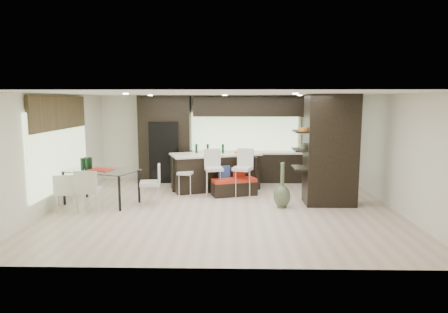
{
  "coord_description": "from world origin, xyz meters",
  "views": [
    {
      "loc": [
        0.21,
        -9.29,
        2.55
      ],
      "look_at": [
        0.0,
        0.6,
        1.15
      ],
      "focal_mm": 32.0,
      "sensor_mm": 36.0,
      "label": 1
    }
  ],
  "objects_px": {
    "chair_near": "(90,193)",
    "chair_far": "(66,195)",
    "bench": "(234,187)",
    "stool_left": "(185,180)",
    "stool_right": "(243,177)",
    "chair_end": "(150,186)",
    "floor_vase": "(282,185)",
    "stool_mid": "(214,177)",
    "kitchen_island": "(215,171)",
    "dining_table": "(102,187)"
  },
  "relations": [
    {
      "from": "stool_mid",
      "to": "chair_far",
      "type": "relative_size",
      "value": 1.22
    },
    {
      "from": "bench",
      "to": "chair_end",
      "type": "bearing_deg",
      "value": -173.52
    },
    {
      "from": "dining_table",
      "to": "chair_end",
      "type": "relative_size",
      "value": 1.95
    },
    {
      "from": "stool_left",
      "to": "chair_near",
      "type": "distance_m",
      "value": 2.62
    },
    {
      "from": "stool_right",
      "to": "chair_near",
      "type": "distance_m",
      "value": 3.89
    },
    {
      "from": "stool_left",
      "to": "chair_far",
      "type": "bearing_deg",
      "value": -136.6
    },
    {
      "from": "floor_vase",
      "to": "chair_near",
      "type": "xyz_separation_m",
      "value": [
        -4.42,
        -0.56,
        -0.08
      ]
    },
    {
      "from": "kitchen_island",
      "to": "dining_table",
      "type": "distance_m",
      "value": 3.24
    },
    {
      "from": "floor_vase",
      "to": "chair_far",
      "type": "height_order",
      "value": "floor_vase"
    },
    {
      "from": "stool_mid",
      "to": "bench",
      "type": "height_order",
      "value": "stool_mid"
    },
    {
      "from": "stool_left",
      "to": "kitchen_island",
      "type": "bearing_deg",
      "value": 56.33
    },
    {
      "from": "chair_far",
      "to": "chair_end",
      "type": "height_order",
      "value": "chair_end"
    },
    {
      "from": "kitchen_island",
      "to": "stool_right",
      "type": "height_order",
      "value": "kitchen_island"
    },
    {
      "from": "chair_end",
      "to": "stool_left",
      "type": "bearing_deg",
      "value": -49.55
    },
    {
      "from": "stool_right",
      "to": "chair_end",
      "type": "distance_m",
      "value": 2.46
    },
    {
      "from": "bench",
      "to": "floor_vase",
      "type": "height_order",
      "value": "floor_vase"
    },
    {
      "from": "stool_right",
      "to": "chair_end",
      "type": "height_order",
      "value": "stool_right"
    },
    {
      "from": "kitchen_island",
      "to": "stool_mid",
      "type": "xyz_separation_m",
      "value": [
        0.0,
        -0.86,
        -0.01
      ]
    },
    {
      "from": "floor_vase",
      "to": "stool_left",
      "type": "bearing_deg",
      "value": 154.38
    },
    {
      "from": "floor_vase",
      "to": "chair_far",
      "type": "xyz_separation_m",
      "value": [
        -4.97,
        -0.53,
        -0.13
      ]
    },
    {
      "from": "stool_mid",
      "to": "chair_end",
      "type": "xyz_separation_m",
      "value": [
        -1.53,
        -0.87,
        -0.05
      ]
    },
    {
      "from": "stool_left",
      "to": "stool_mid",
      "type": "bearing_deg",
      "value": 6.55
    },
    {
      "from": "stool_mid",
      "to": "chair_end",
      "type": "relative_size",
      "value": 1.12
    },
    {
      "from": "stool_left",
      "to": "dining_table",
      "type": "xyz_separation_m",
      "value": [
        -1.97,
        -0.91,
        -0.0
      ]
    },
    {
      "from": "stool_left",
      "to": "floor_vase",
      "type": "height_order",
      "value": "floor_vase"
    },
    {
      "from": "chair_near",
      "to": "chair_far",
      "type": "xyz_separation_m",
      "value": [
        -0.55,
        0.03,
        -0.05
      ]
    },
    {
      "from": "stool_mid",
      "to": "stool_right",
      "type": "xyz_separation_m",
      "value": [
        0.77,
        -0.0,
        0.01
      ]
    },
    {
      "from": "stool_mid",
      "to": "floor_vase",
      "type": "relative_size",
      "value": 0.93
    },
    {
      "from": "kitchen_island",
      "to": "stool_mid",
      "type": "bearing_deg",
      "value": -108.71
    },
    {
      "from": "kitchen_island",
      "to": "chair_near",
      "type": "distance_m",
      "value": 3.75
    },
    {
      "from": "stool_mid",
      "to": "bench",
      "type": "distance_m",
      "value": 0.62
    },
    {
      "from": "stool_right",
      "to": "chair_end",
      "type": "bearing_deg",
      "value": -137.44
    },
    {
      "from": "stool_mid",
      "to": "chair_far",
      "type": "bearing_deg",
      "value": -166.55
    },
    {
      "from": "kitchen_island",
      "to": "stool_left",
      "type": "distance_m",
      "value": 1.13
    },
    {
      "from": "floor_vase",
      "to": "chair_end",
      "type": "height_order",
      "value": "floor_vase"
    },
    {
      "from": "chair_far",
      "to": "stool_left",
      "type": "bearing_deg",
      "value": 23.37
    },
    {
      "from": "dining_table",
      "to": "chair_far",
      "type": "relative_size",
      "value": 2.12
    },
    {
      "from": "bench",
      "to": "stool_left",
      "type": "bearing_deg",
      "value": 163.67
    },
    {
      "from": "stool_right",
      "to": "bench",
      "type": "bearing_deg",
      "value": -177.24
    },
    {
      "from": "chair_far",
      "to": "stool_right",
      "type": "bearing_deg",
      "value": 11.6
    },
    {
      "from": "stool_left",
      "to": "stool_right",
      "type": "bearing_deg",
      "value": 7.81
    },
    {
      "from": "dining_table",
      "to": "chair_near",
      "type": "height_order",
      "value": "chair_near"
    },
    {
      "from": "chair_far",
      "to": "kitchen_island",
      "type": "bearing_deg",
      "value": 26.85
    },
    {
      "from": "chair_near",
      "to": "chair_far",
      "type": "relative_size",
      "value": 1.12
    },
    {
      "from": "kitchen_island",
      "to": "stool_right",
      "type": "bearing_deg",
      "value": -67.09
    },
    {
      "from": "stool_right",
      "to": "floor_vase",
      "type": "distance_m",
      "value": 1.46
    },
    {
      "from": "stool_left",
      "to": "dining_table",
      "type": "height_order",
      "value": "same"
    },
    {
      "from": "kitchen_island",
      "to": "dining_table",
      "type": "relative_size",
      "value": 1.42
    },
    {
      "from": "kitchen_island",
      "to": "dining_table",
      "type": "xyz_separation_m",
      "value": [
        -2.73,
        -1.73,
        -0.1
      ]
    },
    {
      "from": "floor_vase",
      "to": "chair_far",
      "type": "bearing_deg",
      "value": -173.9
    }
  ]
}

